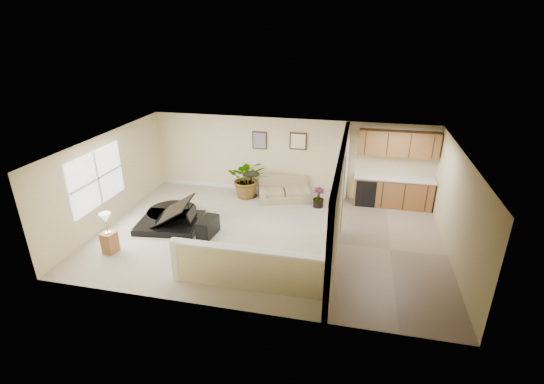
% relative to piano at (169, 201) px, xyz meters
% --- Properties ---
extents(floor, '(9.00, 9.00, 0.00)m').
position_rel_piano_xyz_m(floor, '(2.82, -0.15, -0.66)').
color(floor, tan).
rests_on(floor, ground).
extents(back_wall, '(9.00, 0.04, 2.50)m').
position_rel_piano_xyz_m(back_wall, '(2.82, 2.85, 0.59)').
color(back_wall, beige).
rests_on(back_wall, floor).
extents(front_wall, '(9.00, 0.04, 2.50)m').
position_rel_piano_xyz_m(front_wall, '(2.82, -3.15, 0.59)').
color(front_wall, beige).
rests_on(front_wall, floor).
extents(left_wall, '(0.04, 6.00, 2.50)m').
position_rel_piano_xyz_m(left_wall, '(-1.68, -0.15, 0.59)').
color(left_wall, beige).
rests_on(left_wall, floor).
extents(right_wall, '(0.04, 6.00, 2.50)m').
position_rel_piano_xyz_m(right_wall, '(7.32, -0.15, 0.59)').
color(right_wall, beige).
rests_on(right_wall, floor).
extents(ceiling, '(9.00, 6.00, 0.04)m').
position_rel_piano_xyz_m(ceiling, '(2.82, -0.15, 1.84)').
color(ceiling, silver).
rests_on(ceiling, back_wall).
extents(kitchen_vinyl, '(2.70, 6.00, 0.01)m').
position_rel_piano_xyz_m(kitchen_vinyl, '(5.97, -0.15, -0.66)').
color(kitchen_vinyl, gray).
rests_on(kitchen_vinyl, floor).
extents(interior_partition, '(0.18, 5.99, 2.50)m').
position_rel_piano_xyz_m(interior_partition, '(4.62, 0.10, 0.56)').
color(interior_partition, beige).
rests_on(interior_partition, floor).
extents(pony_half_wall, '(3.42, 0.22, 1.00)m').
position_rel_piano_xyz_m(pony_half_wall, '(2.90, -2.45, -0.14)').
color(pony_half_wall, beige).
rests_on(pony_half_wall, floor).
extents(left_window, '(0.05, 2.15, 1.45)m').
position_rel_piano_xyz_m(left_window, '(-1.66, -0.65, 0.79)').
color(left_window, white).
rests_on(left_window, left_wall).
extents(wall_art_left, '(0.48, 0.04, 0.58)m').
position_rel_piano_xyz_m(wall_art_left, '(1.87, 2.82, 1.09)').
color(wall_art_left, '#361E13').
rests_on(wall_art_left, back_wall).
extents(wall_mirror, '(0.55, 0.04, 0.55)m').
position_rel_piano_xyz_m(wall_mirror, '(3.12, 2.82, 1.14)').
color(wall_mirror, '#361E13').
rests_on(wall_mirror, back_wall).
extents(kitchen_cabinets, '(2.36, 0.65, 2.33)m').
position_rel_piano_xyz_m(kitchen_cabinets, '(6.01, 2.58, 0.21)').
color(kitchen_cabinets, '#985932').
rests_on(kitchen_cabinets, floor).
extents(piano, '(2.09, 2.15, 1.58)m').
position_rel_piano_xyz_m(piano, '(0.00, 0.00, 0.00)').
color(piano, black).
rests_on(piano, floor).
extents(piano_bench, '(0.44, 0.76, 0.48)m').
position_rel_piano_xyz_m(piano_bench, '(1.27, -0.44, -0.42)').
color(piano_bench, black).
rests_on(piano_bench, floor).
extents(loveseat, '(1.82, 1.32, 0.90)m').
position_rel_piano_xyz_m(loveseat, '(2.80, 2.34, -0.32)').
color(loveseat, tan).
rests_on(loveseat, floor).
extents(accent_table, '(0.55, 0.55, 0.79)m').
position_rel_piano_xyz_m(accent_table, '(1.71, 2.30, -0.15)').
color(accent_table, black).
rests_on(accent_table, floor).
extents(palm_plant, '(1.37, 1.25, 1.30)m').
position_rel_piano_xyz_m(palm_plant, '(1.59, 2.25, -0.02)').
color(palm_plant, black).
rests_on(palm_plant, floor).
extents(small_plant, '(0.39, 0.39, 0.62)m').
position_rel_piano_xyz_m(small_plant, '(3.92, 1.98, -0.40)').
color(small_plant, black).
rests_on(small_plant, floor).
extents(lamp_stand, '(0.36, 0.36, 1.05)m').
position_rel_piano_xyz_m(lamp_stand, '(-0.77, -1.75, -0.22)').
color(lamp_stand, '#985932').
rests_on(lamp_stand, floor).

